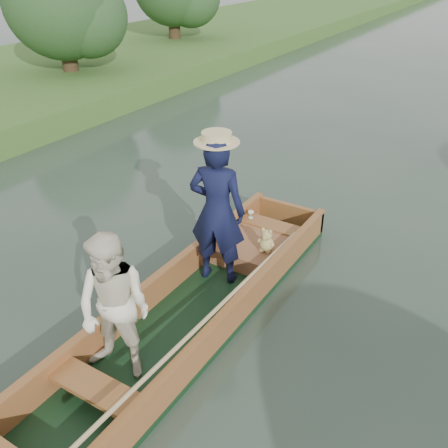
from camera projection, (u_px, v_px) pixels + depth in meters
The scene contains 2 objects.
ground at pixel (197, 316), 5.85m from camera, with size 120.00×120.00×0.00m, color #283D30.
punt at pixel (188, 273), 5.54m from camera, with size 1.12×5.00×1.99m.
Camera 1 is at (2.66, -3.72, 3.81)m, focal length 40.00 mm.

